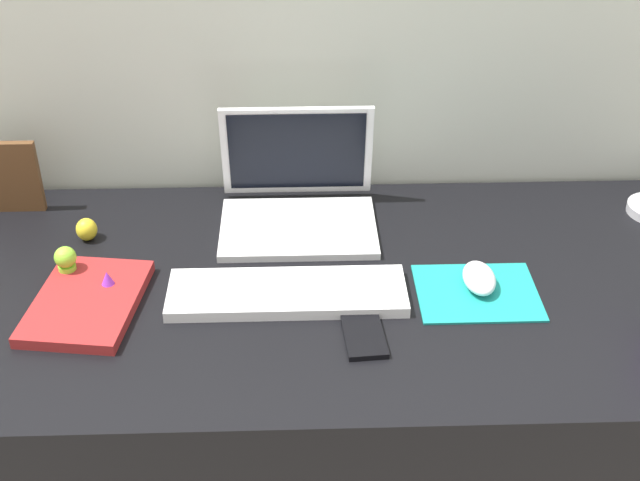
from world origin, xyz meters
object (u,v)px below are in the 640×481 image
mouse (479,278)px  toy_figurine_yellow (87,229)px  toy_figurine_purple (108,283)px  cell_phone (363,333)px  laptop (298,193)px  picture_frame (9,177)px  toy_figurine_lime (66,262)px  keyboard (287,293)px  notebook_pad (87,302)px

mouse → toy_figurine_yellow: (-0.72, 0.18, 0.00)m
mouse → toy_figurine_purple: size_ratio=2.15×
cell_phone → laptop: bearing=100.9°
toy_figurine_purple → toy_figurine_yellow: (-0.07, 0.18, -0.00)m
picture_frame → toy_figurine_yellow: picture_frame is taller
laptop → toy_figurine_lime: bearing=-154.3°
keyboard → mouse: mouse is taller
mouse → toy_figurine_purple: 0.64m
notebook_pad → picture_frame: bearing=129.9°
cell_phone → notebook_pad: size_ratio=0.53×
keyboard → toy_figurine_yellow: (-0.38, 0.20, 0.01)m
laptop → toy_figurine_purple: 0.41m
cell_phone → toy_figurine_lime: (-0.51, 0.18, 0.03)m
toy_figurine_yellow → picture_frame: bearing=145.2°
cell_phone → notebook_pad: (-0.46, 0.09, 0.01)m
laptop → picture_frame: (-0.57, 0.05, 0.02)m
cell_phone → toy_figurine_yellow: size_ratio=2.89×
toy_figurine_lime → mouse: bearing=-4.1°
toy_figurine_purple → toy_figurine_lime: toy_figurine_lime is taller
mouse → picture_frame: (-0.88, 0.30, 0.05)m
keyboard → cell_phone: bearing=-40.7°
toy_figurine_yellow → cell_phone: bearing=-31.2°
toy_figurine_purple → cell_phone: bearing=-16.6°
keyboard → notebook_pad: 0.34m
mouse → picture_frame: 0.93m
toy_figurine_purple → toy_figurine_yellow: bearing=112.0°
picture_frame → mouse: bearing=-18.6°
toy_figurine_purple → notebook_pad: bearing=-128.4°
keyboard → picture_frame: (-0.55, 0.31, 0.06)m
picture_frame → toy_figurine_lime: picture_frame is taller
notebook_pad → keyboard: bearing=10.5°
keyboard → mouse: size_ratio=4.27×
picture_frame → keyboard: bearing=-29.9°
laptop → keyboard: (-0.02, -0.27, -0.04)m
notebook_pad → toy_figurine_lime: toy_figurine_lime is taller
picture_frame → toy_figurine_lime: bearing=-57.2°
laptop → cell_phone: (0.10, -0.37, -0.05)m
keyboard → toy_figurine_lime: (-0.39, 0.07, 0.03)m
mouse → picture_frame: bearing=161.4°
laptop → mouse: size_ratio=3.12×
laptop → toy_figurine_lime: 0.46m
notebook_pad → cell_phone: bearing=-3.2°
keyboard → toy_figurine_purple: 0.31m
toy_figurine_yellow → toy_figurine_lime: 0.13m
keyboard → picture_frame: picture_frame is taller
mouse → notebook_pad: (-0.67, -0.03, -0.01)m
toy_figurine_purple → toy_figurine_lime: 0.09m
notebook_pad → picture_frame: picture_frame is taller
toy_figurine_purple → toy_figurine_yellow: same height
picture_frame → toy_figurine_lime: (0.16, -0.24, -0.04)m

